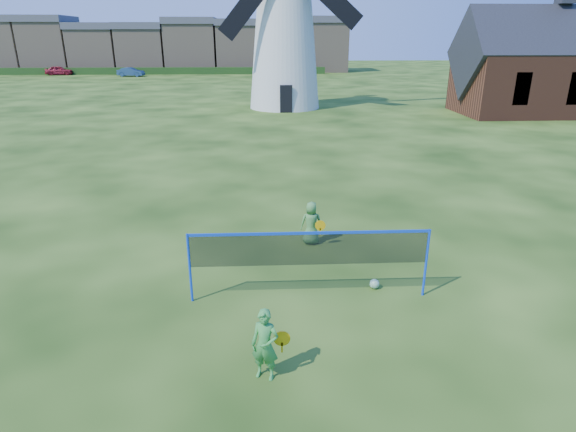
% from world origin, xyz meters
% --- Properties ---
extents(ground, '(220.00, 220.00, 0.00)m').
position_xyz_m(ground, '(0.00, 0.00, 0.00)').
color(ground, black).
rests_on(ground, ground).
extents(windmill, '(11.11, 5.46, 16.10)m').
position_xyz_m(windmill, '(1.31, 28.93, 5.75)').
color(windmill, white).
rests_on(windmill, ground).
extents(chapel, '(13.23, 6.42, 11.19)m').
position_xyz_m(chapel, '(20.33, 24.90, 3.15)').
color(chapel, brown).
rests_on(chapel, ground).
extents(badminton_net, '(5.05, 0.05, 1.55)m').
position_xyz_m(badminton_net, '(0.60, -0.56, 1.14)').
color(badminton_net, blue).
rests_on(badminton_net, ground).
extents(player_girl, '(0.69, 0.44, 1.26)m').
position_xyz_m(player_girl, '(-0.34, -3.07, 0.63)').
color(player_girl, green).
rests_on(player_girl, ground).
extents(player_boy, '(0.65, 0.43, 1.18)m').
position_xyz_m(player_boy, '(0.92, 2.33, 0.59)').
color(player_boy, '#4B8B43').
rests_on(player_boy, ground).
extents(play_ball, '(0.22, 0.22, 0.22)m').
position_xyz_m(play_ball, '(2.11, -0.22, 0.11)').
color(play_ball, green).
rests_on(play_ball, ground).
extents(terraced_houses, '(65.27, 8.40, 8.39)m').
position_xyz_m(terraced_houses, '(-19.29, 72.00, 3.98)').
color(terraced_houses, tan).
rests_on(terraced_houses, ground).
extents(hedge, '(62.00, 0.80, 1.00)m').
position_xyz_m(hedge, '(-22.00, 66.00, 0.50)').
color(hedge, '#193814').
rests_on(hedge, ground).
extents(car_left, '(3.94, 1.91, 1.30)m').
position_xyz_m(car_left, '(-30.61, 65.28, 0.65)').
color(car_left, maroon).
rests_on(car_left, ground).
extents(car_right, '(3.87, 1.74, 1.23)m').
position_xyz_m(car_right, '(-19.27, 62.00, 0.62)').
color(car_right, navy).
rests_on(car_right, ground).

